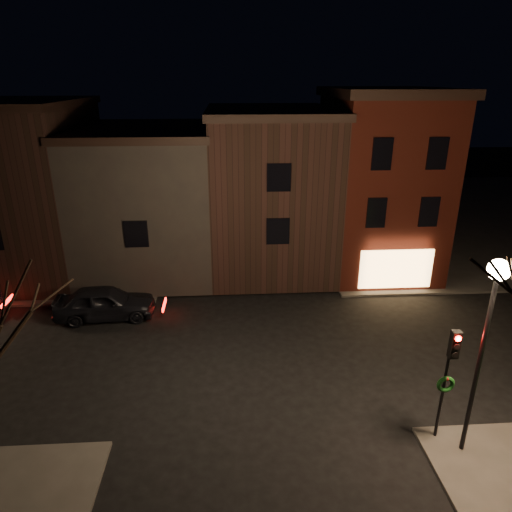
# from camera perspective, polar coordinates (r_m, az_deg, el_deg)

# --- Properties ---
(ground) EXTENTS (120.00, 120.00, 0.00)m
(ground) POSITION_cam_1_polar(r_m,az_deg,el_deg) (20.23, -0.04, -11.98)
(ground) COLOR black
(ground) RESTS_ON ground
(sidewalk_far_right) EXTENTS (30.00, 30.00, 0.12)m
(sidewalk_far_right) POSITION_cam_1_polar(r_m,az_deg,el_deg) (43.87, 25.29, 4.71)
(sidewalk_far_right) COLOR #2D2B28
(sidewalk_far_right) RESTS_ON ground
(corner_building) EXTENTS (6.50, 8.50, 10.50)m
(corner_building) POSITION_cam_1_polar(r_m,az_deg,el_deg) (28.43, 15.21, 9.03)
(corner_building) COLOR #40120B
(corner_building) RESTS_ON ground
(row_building_a) EXTENTS (7.30, 10.30, 9.40)m
(row_building_a) POSITION_cam_1_polar(r_m,az_deg,el_deg) (28.19, 1.68, 8.49)
(row_building_a) COLOR black
(row_building_a) RESTS_ON ground
(row_building_b) EXTENTS (7.80, 10.30, 8.40)m
(row_building_b) POSITION_cam_1_polar(r_m,az_deg,el_deg) (28.58, -13.08, 7.09)
(row_building_b) COLOR black
(row_building_b) RESTS_ON ground
(row_building_c) EXTENTS (7.30, 10.30, 9.90)m
(row_building_c) POSITION_cam_1_polar(r_m,az_deg,el_deg) (30.46, -26.89, 7.66)
(row_building_c) COLOR black
(row_building_c) RESTS_ON ground
(street_lamp_near) EXTENTS (0.60, 0.60, 6.48)m
(street_lamp_near) POSITION_cam_1_polar(r_m,az_deg,el_deg) (14.35, 27.31, -5.68)
(street_lamp_near) COLOR black
(street_lamp_near) RESTS_ON sidewalk_near_right
(traffic_signal) EXTENTS (0.58, 0.38, 4.05)m
(traffic_signal) POSITION_cam_1_polar(r_m,az_deg,el_deg) (15.57, 22.97, -12.85)
(traffic_signal) COLOR black
(traffic_signal) RESTS_ON sidewalk_near_right
(parked_car_a) EXTENTS (4.93, 2.24, 1.64)m
(parked_car_a) POSITION_cam_1_polar(r_m,az_deg,el_deg) (23.72, -18.34, -5.54)
(parked_car_a) COLOR black
(parked_car_a) RESTS_ON ground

